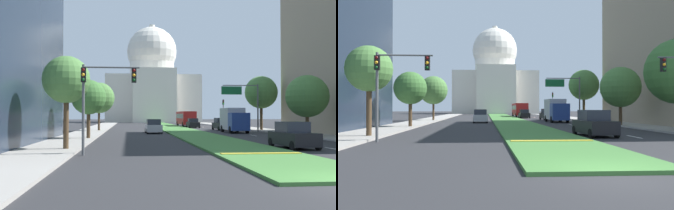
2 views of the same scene
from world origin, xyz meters
TOP-DOWN VIEW (x-y plane):
  - ground_plane at (0.00, 55.97)m, footprint 260.00×260.00m
  - grass_median at (0.00, 50.37)m, footprint 5.09×100.75m
  - median_curb_nose at (0.00, 9.13)m, footprint 4.58×0.50m
  - lane_dashes_right at (6.50, 34.98)m, footprint 0.16×49.43m
  - sidewalk_left at (-12.45, 44.78)m, footprint 4.00×100.75m
  - sidewalk_right at (12.45, 44.78)m, footprint 4.00×100.75m
  - capitol_building at (0.00, 111.25)m, footprint 28.36×25.12m
  - traffic_light_near_left at (-9.11, 10.49)m, footprint 3.34×0.35m
  - traffic_light_far_right at (9.95, 58.34)m, footprint 0.28×0.35m
  - overhead_guide_sign at (8.29, 39.57)m, footprint 5.17×0.20m
  - street_tree_left_near at (-11.37, 13.45)m, footprint 3.05×3.05m
  - street_tree_left_mid at (-11.10, 24.92)m, footprint 3.26×3.26m
  - street_tree_right_mid at (11.00, 26.61)m, footprint 4.39×4.39m
  - street_tree_left_far at (-11.48, 43.09)m, footprint 4.31×4.31m
  - street_tree_right_far at (11.66, 42.54)m, footprint 4.69×4.69m
  - sedan_lead_stopped at (3.97, 13.92)m, footprint 2.12×4.46m
  - sedan_midblock at (-4.28, 36.45)m, footprint 2.00×4.22m
  - sedan_distant at (6.60, 46.08)m, footprint 2.05×4.42m
  - sedan_far_horizon at (3.98, 56.49)m, footprint 1.93×4.47m
  - box_truck_delivery at (6.24, 37.56)m, footprint 2.40×6.40m
  - city_bus at (3.97, 64.98)m, footprint 2.62×11.00m

SIDE VIEW (x-z plane):
  - ground_plane at x=0.00m, z-range 0.00..0.00m
  - lane_dashes_right at x=6.50m, z-range 0.00..0.01m
  - grass_median at x=0.00m, z-range 0.00..0.14m
  - sidewalk_left at x=-12.45m, z-range 0.00..0.15m
  - sidewalk_right at x=12.45m, z-range 0.00..0.15m
  - median_curb_nose at x=0.00m, z-range 0.14..0.18m
  - sedan_far_horizon at x=3.98m, z-range -0.05..1.63m
  - sedan_midblock at x=-4.28m, z-range -0.06..1.71m
  - sedan_distant at x=6.60m, z-range -0.07..1.77m
  - sedan_lead_stopped at x=3.97m, z-range -0.07..1.77m
  - box_truck_delivery at x=6.24m, z-range 0.08..3.28m
  - city_bus at x=3.97m, z-range 0.29..3.24m
  - traffic_light_far_right at x=9.95m, z-range 0.71..5.91m
  - traffic_light_near_left at x=-9.11m, z-range 1.20..6.40m
  - street_tree_left_mid at x=-11.10m, z-range 1.14..6.73m
  - street_tree_right_mid at x=11.00m, z-range 1.01..7.44m
  - street_tree_left_near at x=-11.37m, z-range 1.49..7.59m
  - overhead_guide_sign at x=8.29m, z-range 1.38..7.88m
  - street_tree_left_far at x=-11.48m, z-range 1.25..8.07m
  - street_tree_right_far at x=11.66m, z-range 1.58..9.48m
  - capitol_building at x=0.00m, z-range -3.39..27.55m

